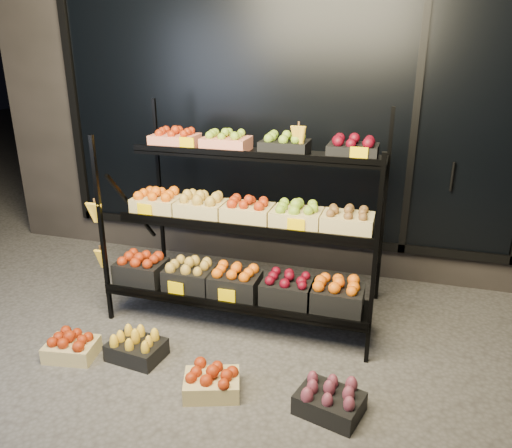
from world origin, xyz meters
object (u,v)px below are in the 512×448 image
(floor_crate_left, at_px, (71,346))
(floor_crate_midleft, at_px, (136,347))
(display_rack, at_px, (244,223))
(floor_crate_midright, at_px, (212,382))

(floor_crate_left, bearing_deg, floor_crate_midleft, 5.95)
(floor_crate_midleft, bearing_deg, display_rack, 64.44)
(floor_crate_midleft, distance_m, floor_crate_midright, 0.68)
(display_rack, relative_size, floor_crate_left, 5.74)
(display_rack, xyz_separation_m, floor_crate_midleft, (-0.53, -0.84, -0.70))
(floor_crate_left, bearing_deg, floor_crate_midright, -13.40)
(floor_crate_midright, bearing_deg, floor_crate_midleft, 143.96)
(floor_crate_left, distance_m, floor_crate_midleft, 0.47)
(display_rack, xyz_separation_m, floor_crate_midright, (0.12, -1.05, -0.70))
(floor_crate_left, relative_size, floor_crate_midright, 0.91)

